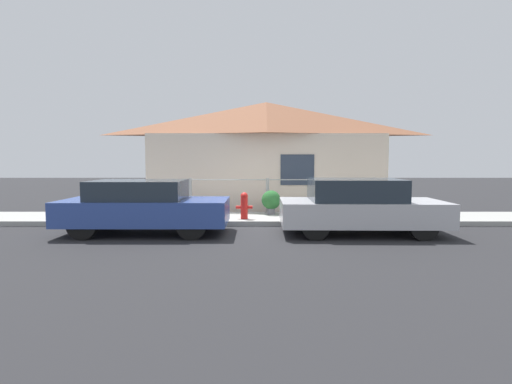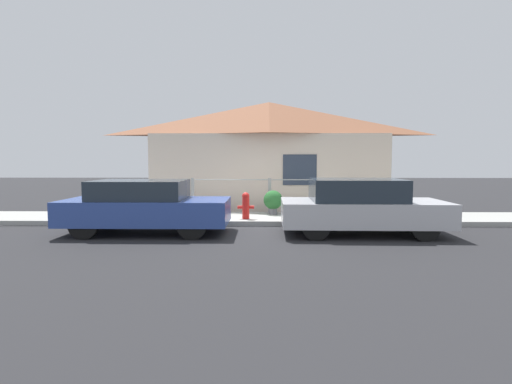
{
  "view_description": "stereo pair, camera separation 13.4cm",
  "coord_description": "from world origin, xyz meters",
  "px_view_note": "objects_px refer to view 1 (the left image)",
  "views": [
    {
      "loc": [
        -0.36,
        -10.51,
        1.76
      ],
      "look_at": [
        -0.4,
        0.3,
        0.9
      ],
      "focal_mm": 28.0,
      "sensor_mm": 36.0,
      "label": 1
    },
    {
      "loc": [
        -0.22,
        -10.51,
        1.76
      ],
      "look_at": [
        -0.4,
        0.3,
        0.9
      ],
      "focal_mm": 28.0,
      "sensor_mm": 36.0,
      "label": 2
    }
  ],
  "objects_px": {
    "car_right": "(361,206)",
    "potted_plant_near_hydrant": "(273,201)",
    "car_left": "(145,206)",
    "fire_hydrant": "(246,205)"
  },
  "relations": [
    {
      "from": "car_right",
      "to": "potted_plant_near_hydrant",
      "type": "relative_size",
      "value": 5.34
    },
    {
      "from": "car_left",
      "to": "potted_plant_near_hydrant",
      "type": "xyz_separation_m",
      "value": [
        3.14,
        2.48,
        -0.11
      ]
    },
    {
      "from": "car_right",
      "to": "fire_hydrant",
      "type": "relative_size",
      "value": 5.23
    },
    {
      "from": "car_right",
      "to": "fire_hydrant",
      "type": "xyz_separation_m",
      "value": [
        -2.8,
        1.52,
        -0.14
      ]
    },
    {
      "from": "car_right",
      "to": "fire_hydrant",
      "type": "distance_m",
      "value": 3.18
    },
    {
      "from": "car_left",
      "to": "car_right",
      "type": "height_order",
      "value": "car_right"
    },
    {
      "from": "car_left",
      "to": "fire_hydrant",
      "type": "xyz_separation_m",
      "value": [
        2.35,
        1.52,
        -0.14
      ]
    },
    {
      "from": "car_left",
      "to": "car_right",
      "type": "xyz_separation_m",
      "value": [
        5.15,
        0.0,
        0.0
      ]
    },
    {
      "from": "car_left",
      "to": "fire_hydrant",
      "type": "relative_size",
      "value": 5.31
    },
    {
      "from": "car_right",
      "to": "potted_plant_near_hydrant",
      "type": "xyz_separation_m",
      "value": [
        -2.01,
        2.48,
        -0.11
      ]
    }
  ]
}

